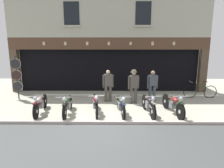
{
  "coord_description": "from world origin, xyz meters",
  "views": [
    {
      "loc": [
        0.32,
        -6.36,
        2.73
      ],
      "look_at": [
        0.23,
        2.77,
        0.94
      ],
      "focal_mm": 30.15,
      "sensor_mm": 36.0,
      "label": 1
    }
  ],
  "objects_px": {
    "motorcycle_center_left": "(95,103)",
    "motorcycle_center_right": "(149,104)",
    "motorcycle_right": "(173,104)",
    "advert_board_near": "(161,66)",
    "motorcycle_center": "(121,104)",
    "salesman_right": "(152,85)",
    "motorcycle_far_left": "(40,104)",
    "tyre_sign_pole": "(17,75)",
    "shopkeeper_center": "(134,85)",
    "salesman_left": "(108,84)",
    "motorcycle_left": "(67,105)",
    "leaning_bicycle": "(200,91)"
  },
  "relations": [
    {
      "from": "motorcycle_center_right",
      "to": "motorcycle_center",
      "type": "bearing_deg",
      "value": -3.91
    },
    {
      "from": "motorcycle_center_left",
      "to": "advert_board_near",
      "type": "xyz_separation_m",
      "value": [
        3.74,
        4.19,
        1.13
      ]
    },
    {
      "from": "motorcycle_center",
      "to": "motorcycle_far_left",
      "type": "bearing_deg",
      "value": -7.48
    },
    {
      "from": "motorcycle_left",
      "to": "salesman_right",
      "type": "bearing_deg",
      "value": -157.43
    },
    {
      "from": "motorcycle_right",
      "to": "advert_board_near",
      "type": "height_order",
      "value": "advert_board_near"
    },
    {
      "from": "leaning_bicycle",
      "to": "motorcycle_center",
      "type": "bearing_deg",
      "value": 121.33
    },
    {
      "from": "motorcycle_right",
      "to": "salesman_left",
      "type": "height_order",
      "value": "salesman_left"
    },
    {
      "from": "salesman_right",
      "to": "advert_board_near",
      "type": "xyz_separation_m",
      "value": [
        1.01,
        2.42,
        0.69
      ]
    },
    {
      "from": "salesman_left",
      "to": "leaning_bicycle",
      "type": "xyz_separation_m",
      "value": [
        5.01,
        0.74,
        -0.52
      ]
    },
    {
      "from": "motorcycle_far_left",
      "to": "motorcycle_left",
      "type": "distance_m",
      "value": 1.17
    },
    {
      "from": "motorcycle_left",
      "to": "motorcycle_center",
      "type": "height_order",
      "value": "same"
    },
    {
      "from": "advert_board_near",
      "to": "motorcycle_center_right",
      "type": "bearing_deg",
      "value": -109.59
    },
    {
      "from": "salesman_left",
      "to": "salesman_right",
      "type": "xyz_separation_m",
      "value": [
        2.25,
        0.05,
        -0.02
      ]
    },
    {
      "from": "motorcycle_far_left",
      "to": "motorcycle_center",
      "type": "xyz_separation_m",
      "value": [
        3.37,
        -0.07,
        -0.01
      ]
    },
    {
      "from": "motorcycle_center_right",
      "to": "leaning_bicycle",
      "type": "bearing_deg",
      "value": -146.76
    },
    {
      "from": "motorcycle_center",
      "to": "salesman_left",
      "type": "xyz_separation_m",
      "value": [
        -0.59,
        1.86,
        0.48
      ]
    },
    {
      "from": "motorcycle_center",
      "to": "tyre_sign_pole",
      "type": "relative_size",
      "value": 0.86
    },
    {
      "from": "motorcycle_center",
      "to": "salesman_left",
      "type": "relative_size",
      "value": 1.22
    },
    {
      "from": "motorcycle_far_left",
      "to": "motorcycle_center",
      "type": "relative_size",
      "value": 1.04
    },
    {
      "from": "motorcycle_far_left",
      "to": "advert_board_near",
      "type": "xyz_separation_m",
      "value": [
        6.05,
        4.26,
        1.14
      ]
    },
    {
      "from": "motorcycle_left",
      "to": "leaning_bicycle",
      "type": "relative_size",
      "value": 1.11
    },
    {
      "from": "motorcycle_right",
      "to": "leaning_bicycle",
      "type": "height_order",
      "value": "motorcycle_right"
    },
    {
      "from": "motorcycle_center_left",
      "to": "motorcycle_center_right",
      "type": "distance_m",
      "value": 2.21
    },
    {
      "from": "motorcycle_center_left",
      "to": "motorcycle_right",
      "type": "height_order",
      "value": "motorcycle_right"
    },
    {
      "from": "motorcycle_center_right",
      "to": "advert_board_near",
      "type": "height_order",
      "value": "advert_board_near"
    },
    {
      "from": "motorcycle_left",
      "to": "advert_board_near",
      "type": "distance_m",
      "value": 6.65
    },
    {
      "from": "motorcycle_right",
      "to": "shopkeeper_center",
      "type": "distance_m",
      "value": 2.16
    },
    {
      "from": "motorcycle_right",
      "to": "leaning_bicycle",
      "type": "xyz_separation_m",
      "value": [
        2.27,
        2.55,
        -0.06
      ]
    },
    {
      "from": "motorcycle_far_left",
      "to": "shopkeeper_center",
      "type": "bearing_deg",
      "value": -166.98
    },
    {
      "from": "tyre_sign_pole",
      "to": "shopkeeper_center",
      "type": "bearing_deg",
      "value": -6.43
    },
    {
      "from": "motorcycle_right",
      "to": "salesman_right",
      "type": "distance_m",
      "value": 1.97
    },
    {
      "from": "motorcycle_right",
      "to": "salesman_left",
      "type": "bearing_deg",
      "value": -40.18
    },
    {
      "from": "motorcycle_center",
      "to": "salesman_right",
      "type": "bearing_deg",
      "value": -137.37
    },
    {
      "from": "salesman_left",
      "to": "shopkeeper_center",
      "type": "bearing_deg",
      "value": 153.56
    },
    {
      "from": "salesman_left",
      "to": "shopkeeper_center",
      "type": "relative_size",
      "value": 0.97
    },
    {
      "from": "motorcycle_left",
      "to": "tyre_sign_pole",
      "type": "relative_size",
      "value": 0.88
    },
    {
      "from": "motorcycle_center",
      "to": "shopkeeper_center",
      "type": "relative_size",
      "value": 1.18
    },
    {
      "from": "motorcycle_far_left",
      "to": "motorcycle_center_left",
      "type": "distance_m",
      "value": 2.31
    },
    {
      "from": "motorcycle_far_left",
      "to": "motorcycle_center",
      "type": "bearing_deg",
      "value": 171.67
    },
    {
      "from": "motorcycle_far_left",
      "to": "shopkeeper_center",
      "type": "relative_size",
      "value": 1.24
    },
    {
      "from": "tyre_sign_pole",
      "to": "advert_board_near",
      "type": "distance_m",
      "value": 8.33
    },
    {
      "from": "motorcycle_center_left",
      "to": "motorcycle_center_right",
      "type": "bearing_deg",
      "value": 167.82
    },
    {
      "from": "motorcycle_center",
      "to": "motorcycle_center_right",
      "type": "relative_size",
      "value": 1.0
    },
    {
      "from": "salesman_right",
      "to": "advert_board_near",
      "type": "height_order",
      "value": "advert_board_near"
    },
    {
      "from": "tyre_sign_pole",
      "to": "leaning_bicycle",
      "type": "relative_size",
      "value": 1.27
    },
    {
      "from": "salesman_left",
      "to": "leaning_bicycle",
      "type": "distance_m",
      "value": 5.09
    },
    {
      "from": "tyre_sign_pole",
      "to": "leaning_bicycle",
      "type": "bearing_deg",
      "value": 2.12
    },
    {
      "from": "motorcycle_center_left",
      "to": "motorcycle_right",
      "type": "xyz_separation_m",
      "value": [
        3.22,
        -0.08,
        0.01
      ]
    },
    {
      "from": "motorcycle_center_right",
      "to": "salesman_right",
      "type": "xyz_separation_m",
      "value": [
        0.52,
        1.89,
        0.45
      ]
    },
    {
      "from": "motorcycle_right",
      "to": "tyre_sign_pole",
      "type": "height_order",
      "value": "tyre_sign_pole"
    }
  ]
}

